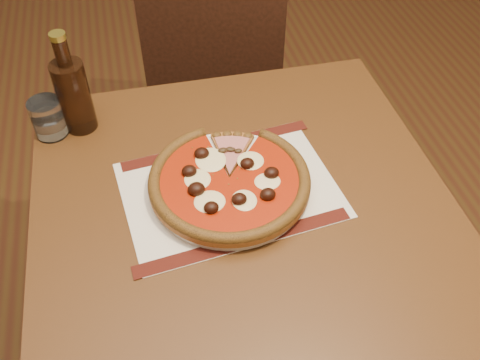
# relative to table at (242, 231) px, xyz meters

# --- Properties ---
(table) EXTENTS (0.80, 0.80, 0.75)m
(table) POSITION_rel_table_xyz_m (0.00, 0.00, 0.00)
(table) COLOR #572F14
(table) RESTS_ON ground
(chair_far) EXTENTS (0.52, 0.52, 0.86)m
(chair_far) POSITION_rel_table_xyz_m (0.10, 0.74, -0.16)
(chair_far) COLOR black
(chair_far) RESTS_ON ground
(placemat) EXTENTS (0.44, 0.33, 0.00)m
(placemat) POSITION_rel_table_xyz_m (-0.02, 0.03, 0.10)
(placemat) COLOR white
(placemat) RESTS_ON table
(plate) EXTENTS (0.30, 0.30, 0.02)m
(plate) POSITION_rel_table_xyz_m (-0.02, 0.03, 0.11)
(plate) COLOR white
(plate) RESTS_ON placemat
(pizza) EXTENTS (0.31, 0.31, 0.04)m
(pizza) POSITION_rel_table_xyz_m (-0.02, 0.03, 0.13)
(pizza) COLOR #A46B27
(pizza) RESTS_ON plate
(ham_slice) EXTENTS (0.09, 0.13, 0.02)m
(ham_slice) POSITION_rel_table_xyz_m (0.01, 0.10, 0.13)
(ham_slice) COLOR #A46B27
(ham_slice) RESTS_ON plate
(water_glass) EXTENTS (0.09, 0.09, 0.08)m
(water_glass) POSITION_rel_table_xyz_m (-0.36, 0.28, 0.14)
(water_glass) COLOR white
(water_glass) RESTS_ON table
(bottle) EXTENTS (0.07, 0.07, 0.23)m
(bottle) POSITION_rel_table_xyz_m (-0.30, 0.29, 0.19)
(bottle) COLOR black
(bottle) RESTS_ON table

